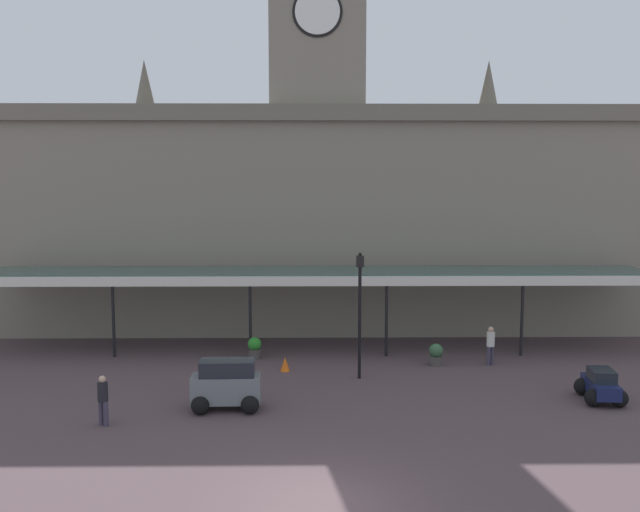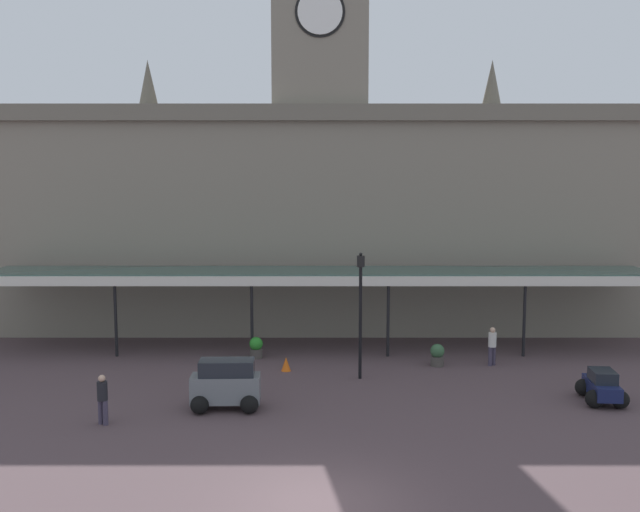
% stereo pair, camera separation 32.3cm
% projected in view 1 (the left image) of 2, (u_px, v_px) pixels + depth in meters
% --- Properties ---
extents(ground_plane, '(140.00, 140.00, 0.00)m').
position_uv_depth(ground_plane, '(325.00, 504.00, 17.58)').
color(ground_plane, '#513E42').
extents(station_building, '(40.36, 6.61, 19.85)m').
position_uv_depth(station_building, '(317.00, 207.00, 37.93)').
color(station_building, gray).
rests_on(station_building, ground).
extents(entrance_canopy, '(30.81, 3.26, 3.74)m').
position_uv_depth(entrance_canopy, '(318.00, 274.00, 32.77)').
color(entrance_canopy, '#38564C').
rests_on(entrance_canopy, ground).
extents(car_navy_sedan, '(1.64, 2.12, 1.19)m').
position_uv_depth(car_navy_sedan, '(601.00, 387.00, 25.56)').
color(car_navy_sedan, '#19214C').
rests_on(car_navy_sedan, ground).
extents(car_grey_van, '(2.43, 1.64, 1.77)m').
position_uv_depth(car_grey_van, '(226.00, 387.00, 24.58)').
color(car_grey_van, slate).
rests_on(car_grey_van, ground).
extents(pedestrian_near_entrance, '(0.35, 0.34, 1.67)m').
position_uv_depth(pedestrian_near_entrance, '(490.00, 344.00, 30.37)').
color(pedestrian_near_entrance, '#3F384C').
rests_on(pedestrian_near_entrance, ground).
extents(pedestrian_beside_cars, '(0.36, 0.34, 1.67)m').
position_uv_depth(pedestrian_beside_cars, '(103.00, 398.00, 23.01)').
color(pedestrian_beside_cars, '#3F384C').
rests_on(pedestrian_beside_cars, ground).
extents(victorian_lamppost, '(0.30, 0.30, 5.12)m').
position_uv_depth(victorian_lamppost, '(360.00, 301.00, 28.08)').
color(victorian_lamppost, black).
rests_on(victorian_lamppost, ground).
extents(traffic_cone, '(0.40, 0.40, 0.59)m').
position_uv_depth(traffic_cone, '(285.00, 364.00, 29.48)').
color(traffic_cone, orange).
rests_on(traffic_cone, ground).
extents(planter_by_canopy, '(0.60, 0.60, 0.96)m').
position_uv_depth(planter_by_canopy, '(255.00, 348.00, 31.49)').
color(planter_by_canopy, '#47423D').
rests_on(planter_by_canopy, ground).
extents(planter_forecourt_centre, '(0.60, 0.60, 0.96)m').
position_uv_depth(planter_forecourt_centre, '(436.00, 354.00, 30.31)').
color(planter_forecourt_centre, '#47423D').
rests_on(planter_forecourt_centre, ground).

